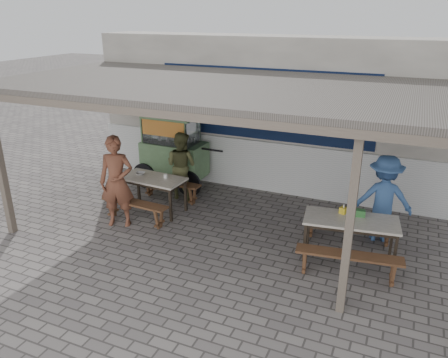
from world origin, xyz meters
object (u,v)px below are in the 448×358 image
condiment_bowl (140,173)px  condiment_jar (165,176)px  table_left (153,181)px  bench_right_street (348,260)px  bench_left_wall (170,186)px  vendor_cart (173,149)px  patron_right_table (383,199)px  patron_street_side (117,182)px  patron_wall_side (181,166)px  bench_left_street (135,207)px  bench_right_wall (349,224)px  tissue_box (343,210)px  table_right (351,223)px  donation_box (360,213)px

condiment_bowl → condiment_jar: bearing=3.9°
table_left → bench_right_street: bearing=-9.5°
bench_left_wall → bench_right_street: same height
bench_right_street → condiment_bowl: bearing=159.3°
table_left → vendor_cart: vendor_cart is taller
patron_right_table → patron_street_side: bearing=5.6°
table_left → condiment_bowl: bearing=174.0°
bench_right_street → patron_wall_side: (-3.98, 1.84, 0.43)m
bench_left_street → bench_right_street: size_ratio=0.88×
bench_right_wall → tissue_box: (-0.08, -0.46, 0.46)m
table_right → donation_box: (0.11, 0.17, 0.13)m
bench_right_wall → patron_wall_side: bearing=163.8°
bench_left_street → condiment_jar: size_ratio=16.87×
patron_street_side → tissue_box: patron_street_side is taller
bench_left_street → condiment_bowl: bearing=116.7°
vendor_cart → patron_street_side: patron_street_side is taller
donation_box → condiment_bowl: 4.56m
bench_right_wall → tissue_box: size_ratio=15.16×
vendor_cart → patron_right_table: 4.89m
table_right → donation_box: 0.24m
table_left → condiment_bowl: size_ratio=7.15×
table_left → bench_left_wall: (0.04, 0.64, -0.33)m
bench_right_wall → bench_left_street: bearing=-174.8°
table_right → patron_wall_side: patron_wall_side is taller
bench_right_street → table_right: bearing=90.0°
bench_left_wall → donation_box: bearing=-7.4°
table_left → bench_left_street: size_ratio=0.95×
bench_left_street → bench_right_wall: 4.17m
bench_left_street → table_left: bearing=90.0°
bench_left_wall → patron_street_side: bearing=-98.5°
vendor_cart → bench_right_street: bearing=-26.6°
patron_right_table → tissue_box: patron_right_table is taller
bench_right_street → patron_street_side: patron_street_side is taller
table_left → bench_left_street: table_left is taller
bench_left_street → condiment_bowl: condiment_bowl is taller
bench_right_wall → donation_box: donation_box is taller
table_right → vendor_cart: 4.74m
patron_street_side → patron_wall_side: 1.77m
bench_right_wall → patron_right_table: bearing=23.4°
bench_left_street → patron_wall_side: size_ratio=0.96×
bench_left_wall → vendor_cart: vendor_cart is taller
patron_wall_side → condiment_jar: bearing=101.6°
bench_left_street → bench_right_wall: same height
donation_box → condiment_jar: 3.97m
bench_right_street → patron_street_side: bearing=170.3°
bench_right_street → patron_right_table: 1.69m
bench_right_wall → patron_street_side: bearing=-173.1°
patron_street_side → vendor_cart: bearing=70.1°
table_right → patron_street_side: patron_street_side is taller
vendor_cart → patron_wall_side: size_ratio=1.43×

